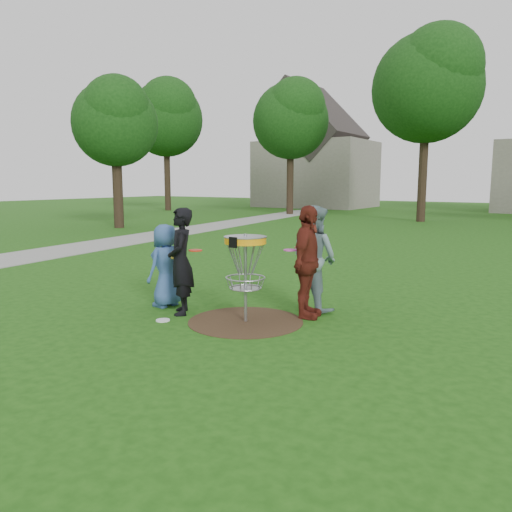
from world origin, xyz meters
The scene contains 11 objects.
ground centered at (0.00, 0.00, 0.00)m, with size 100.00×100.00×0.00m, color #19470F.
dirt_patch centered at (0.00, 0.00, 0.00)m, with size 1.80×1.80×0.01m, color #47331E.
concrete_path centered at (-10.00, 8.00, 0.01)m, with size 2.20×40.00×0.02m, color #9E9E99.
player_blue centered at (-1.72, 0.07, 0.72)m, with size 0.71×0.46×1.44m, color #355792.
player_black centered at (-1.16, -0.17, 0.88)m, with size 0.64×0.42×1.75m, color black.
player_grey centered at (0.55, 1.26, 0.89)m, with size 0.86×0.67×1.78m, color slate.
player_maroon centered at (0.68, 0.75, 0.90)m, with size 1.06×0.44×1.80m, color #5F1F15.
disc_on_grass centered at (-1.12, -0.67, 0.01)m, with size 0.22×0.22×0.02m, color white.
disc_golf_basket centered at (0.00, 0.00, 1.02)m, with size 0.66×0.67×1.38m.
held_discs centered at (-0.35, 0.37, 1.04)m, with size 2.15×1.35×0.24m.
tree_row centered at (0.44, 20.67, 6.21)m, with size 51.20×17.42×9.90m.
Camera 1 is at (4.24, -6.25, 2.17)m, focal length 35.00 mm.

